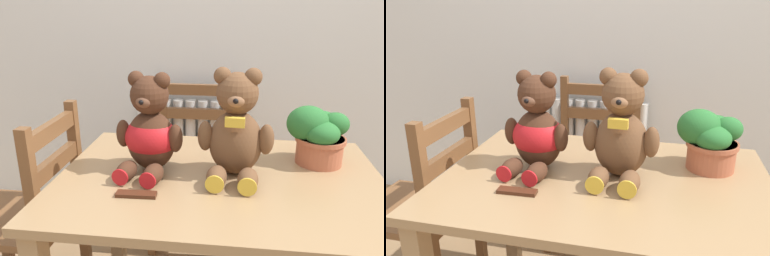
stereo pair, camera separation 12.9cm
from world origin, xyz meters
The scene contains 9 objects.
wall_back centered at (0.00, 1.37, 1.30)m, with size 8.00×0.04×2.60m, color silver.
radiator centered at (-0.22, 1.30, 0.34)m, with size 0.65×0.10×0.75m.
dining_table centered at (0.00, 0.39, 0.60)m, with size 1.11×0.78×0.72m.
wooden_chair_behind centered at (-0.17, 1.12, 0.44)m, with size 0.45×0.41×0.89m.
wooden_chair_side centered at (-0.78, 0.45, 0.46)m, with size 0.44×0.39×0.91m.
teddy_bear_left centered at (-0.25, 0.42, 0.86)m, with size 0.25×0.27×0.35m.
teddy_bear_right centered at (0.05, 0.41, 0.88)m, with size 0.26×0.26×0.37m.
potted_plant centered at (0.35, 0.55, 0.83)m, with size 0.22×0.18×0.22m.
chocolate_bar centered at (-0.25, 0.22, 0.72)m, with size 0.13×0.04×0.01m, color #472314.
Camera 2 is at (0.18, -0.76, 1.29)m, focal length 35.00 mm.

